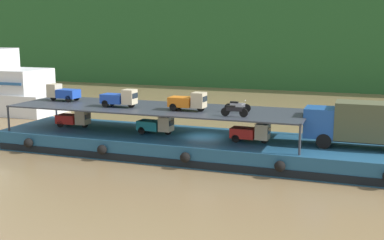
% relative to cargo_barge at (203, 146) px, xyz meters
% --- Properties ---
extents(ground_plane, '(400.00, 400.00, 0.00)m').
position_rel_cargo_barge_xyz_m(ground_plane, '(0.00, 0.03, -0.75)').
color(ground_plane, olive).
extents(cargo_barge, '(31.89, 7.78, 1.50)m').
position_rel_cargo_barge_xyz_m(cargo_barge, '(0.00, 0.00, 0.00)').
color(cargo_barge, navy).
rests_on(cargo_barge, ground).
extents(covered_lorry, '(7.86, 2.30, 3.10)m').
position_rel_cargo_barge_xyz_m(covered_lorry, '(10.96, 0.24, 2.44)').
color(covered_lorry, '#1E4C99').
rests_on(covered_lorry, cargo_barge).
extents(cargo_rack, '(22.69, 6.42, 2.00)m').
position_rel_cargo_barge_xyz_m(cargo_rack, '(-3.80, 0.03, 2.69)').
color(cargo_rack, '#2D333D').
rests_on(cargo_rack, cargo_barge).
extents(mini_truck_lower_stern, '(2.75, 1.22, 1.38)m').
position_rel_cargo_barge_xyz_m(mini_truck_lower_stern, '(-11.12, -0.03, 1.44)').
color(mini_truck_lower_stern, red).
rests_on(mini_truck_lower_stern, cargo_barge).
extents(mini_truck_lower_aft, '(2.79, 1.28, 1.38)m').
position_rel_cargo_barge_xyz_m(mini_truck_lower_aft, '(-3.70, -0.21, 1.44)').
color(mini_truck_lower_aft, teal).
rests_on(mini_truck_lower_aft, cargo_barge).
extents(mini_truck_lower_mid, '(2.78, 1.27, 1.38)m').
position_rel_cargo_barge_xyz_m(mini_truck_lower_mid, '(3.75, -0.54, 1.44)').
color(mini_truck_lower_mid, red).
rests_on(mini_truck_lower_mid, cargo_barge).
extents(mini_truck_upper_stern, '(2.79, 1.28, 1.38)m').
position_rel_cargo_barge_xyz_m(mini_truck_upper_stern, '(-12.55, 0.64, 3.44)').
color(mini_truck_upper_stern, '#1E47B7').
rests_on(mini_truck_upper_stern, cargo_rack).
extents(mini_truck_upper_mid, '(2.75, 1.21, 1.38)m').
position_rel_cargo_barge_xyz_m(mini_truck_upper_mid, '(-6.47, -0.76, 3.44)').
color(mini_truck_upper_mid, '#1E47B7').
rests_on(mini_truck_upper_mid, cargo_rack).
extents(mini_truck_upper_fore, '(2.78, 1.28, 1.38)m').
position_rel_cargo_barge_xyz_m(mini_truck_upper_fore, '(-0.94, -0.61, 3.44)').
color(mini_truck_upper_fore, orange).
rests_on(mini_truck_upper_fore, cargo_rack).
extents(motorcycle_upper_port, '(1.90, 0.55, 0.87)m').
position_rel_cargo_barge_xyz_m(motorcycle_upper_port, '(2.85, -1.90, 3.18)').
color(motorcycle_upper_port, black).
rests_on(motorcycle_upper_port, cargo_rack).
extents(motorcycle_upper_centre, '(1.90, 0.55, 0.87)m').
position_rel_cargo_barge_xyz_m(motorcycle_upper_centre, '(2.58, 0.03, 3.18)').
color(motorcycle_upper_centre, black).
rests_on(motorcycle_upper_centre, cargo_rack).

